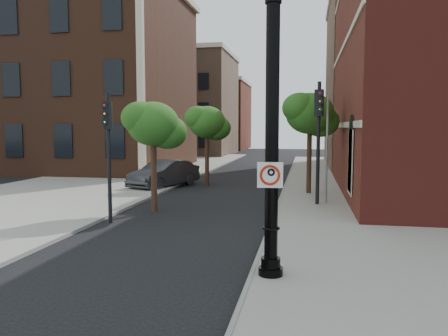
% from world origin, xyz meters
% --- Properties ---
extents(ground, '(120.00, 120.00, 0.00)m').
position_xyz_m(ground, '(0.00, 0.00, 0.00)').
color(ground, black).
rests_on(ground, ground).
extents(sidewalk_right, '(8.00, 60.00, 0.12)m').
position_xyz_m(sidewalk_right, '(6.00, 10.00, 0.06)').
color(sidewalk_right, gray).
rests_on(sidewalk_right, ground).
extents(sidewalk_left, '(10.00, 50.00, 0.12)m').
position_xyz_m(sidewalk_left, '(-9.00, 18.00, 0.06)').
color(sidewalk_left, gray).
rests_on(sidewalk_left, ground).
extents(curb_edge, '(0.10, 60.00, 0.14)m').
position_xyz_m(curb_edge, '(2.05, 10.00, 0.07)').
color(curb_edge, gray).
rests_on(curb_edge, ground).
extents(victorian_building, '(18.60, 14.60, 17.95)m').
position_xyz_m(victorian_building, '(-16.00, 23.97, 8.74)').
color(victorian_building, '#522D1E').
rests_on(victorian_building, ground).
extents(bg_building_tan_a, '(12.00, 12.00, 12.00)m').
position_xyz_m(bg_building_tan_a, '(-12.00, 44.00, 6.00)').
color(bg_building_tan_a, brown).
rests_on(bg_building_tan_a, ground).
extents(bg_building_red, '(12.00, 12.00, 10.00)m').
position_xyz_m(bg_building_red, '(-12.00, 58.00, 5.00)').
color(bg_building_red, maroon).
rests_on(bg_building_red, ground).
extents(lamppost, '(0.55, 0.55, 6.48)m').
position_xyz_m(lamppost, '(2.47, 0.41, 2.99)').
color(lamppost, black).
rests_on(lamppost, ground).
extents(no_parking_sign, '(0.55, 0.10, 0.55)m').
position_xyz_m(no_parking_sign, '(2.46, 0.24, 2.38)').
color(no_parking_sign, white).
rests_on(no_parking_sign, ground).
extents(parked_car, '(3.20, 4.94, 1.54)m').
position_xyz_m(parked_car, '(-4.68, 14.41, 0.77)').
color(parked_car, '#2F2F34').
rests_on(parked_car, ground).
extents(traffic_signal_left, '(0.35, 0.40, 4.57)m').
position_xyz_m(traffic_signal_left, '(-3.59, 5.14, 3.08)').
color(traffic_signal_left, black).
rests_on(traffic_signal_left, ground).
extents(traffic_signal_right, '(0.40, 0.46, 5.29)m').
position_xyz_m(traffic_signal_right, '(3.69, 9.75, 3.56)').
color(traffic_signal_right, black).
rests_on(traffic_signal_right, ground).
extents(utility_pole, '(0.09, 0.09, 4.66)m').
position_xyz_m(utility_pole, '(4.06, 10.11, 2.33)').
color(utility_pole, '#999999').
rests_on(utility_pole, ground).
extents(street_tree_a, '(2.44, 2.21, 4.40)m').
position_xyz_m(street_tree_a, '(-2.75, 7.49, 3.46)').
color(street_tree_a, black).
rests_on(street_tree_a, ground).
extents(street_tree_b, '(2.55, 2.31, 4.60)m').
position_xyz_m(street_tree_b, '(-2.42, 15.52, 3.63)').
color(street_tree_b, black).
rests_on(street_tree_b, ground).
extents(street_tree_c, '(2.82, 2.54, 5.07)m').
position_xyz_m(street_tree_c, '(3.38, 13.00, 4.00)').
color(street_tree_c, black).
rests_on(street_tree_c, ground).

